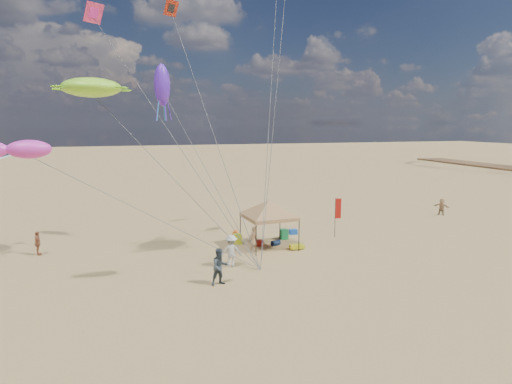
# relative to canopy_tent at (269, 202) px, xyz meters

# --- Properties ---
(ground) EXTENTS (280.00, 280.00, 0.00)m
(ground) POSITION_rel_canopy_tent_xyz_m (-1.38, -4.64, -3.03)
(ground) COLOR tan
(ground) RESTS_ON ground
(canopy_tent) EXTENTS (5.89, 5.89, 3.64)m
(canopy_tent) POSITION_rel_canopy_tent_xyz_m (0.00, 0.00, 0.00)
(canopy_tent) COLOR black
(canopy_tent) RESTS_ON ground
(feather_flag) EXTENTS (0.43, 0.11, 2.87)m
(feather_flag) POSITION_rel_canopy_tent_xyz_m (5.46, 0.97, -1.11)
(feather_flag) COLOR black
(feather_flag) RESTS_ON ground
(cooler_red) EXTENTS (0.54, 0.38, 0.38)m
(cooler_red) POSITION_rel_canopy_tent_xyz_m (-0.51, 0.52, -2.84)
(cooler_red) COLOR #AB1B0D
(cooler_red) RESTS_ON ground
(cooler_blue) EXTENTS (0.54, 0.38, 0.38)m
(cooler_blue) POSITION_rel_canopy_tent_xyz_m (2.78, 2.64, -2.84)
(cooler_blue) COLOR blue
(cooler_blue) RESTS_ON ground
(bag_navy) EXTENTS (0.69, 0.54, 0.36)m
(bag_navy) POSITION_rel_canopy_tent_xyz_m (0.56, 0.22, -2.85)
(bag_navy) COLOR #0E1F3F
(bag_navy) RESTS_ON ground
(bag_orange) EXTENTS (0.54, 0.69, 0.36)m
(bag_orange) POSITION_rel_canopy_tent_xyz_m (-1.37, 3.58, -2.85)
(bag_orange) COLOR #E94E0C
(bag_orange) RESTS_ON ground
(chair_green) EXTENTS (0.50, 0.50, 0.70)m
(chair_green) POSITION_rel_canopy_tent_xyz_m (1.67, 1.61, -2.68)
(chair_green) COLOR #1B994F
(chair_green) RESTS_ON ground
(chair_yellow) EXTENTS (0.50, 0.50, 0.70)m
(chair_yellow) POSITION_rel_canopy_tent_xyz_m (-1.77, 1.37, -2.68)
(chair_yellow) COLOR #BED818
(chair_yellow) RESTS_ON ground
(crate_grey) EXTENTS (0.34, 0.30, 0.28)m
(crate_grey) POSITION_rel_canopy_tent_xyz_m (1.58, -0.99, -2.89)
(crate_grey) COLOR slate
(crate_grey) RESTS_ON ground
(beach_cart) EXTENTS (0.90, 0.50, 0.24)m
(beach_cart) POSITION_rel_canopy_tent_xyz_m (1.57, -1.00, -2.83)
(beach_cart) COLOR yellow
(beach_cart) RESTS_ON ground
(person_near_a) EXTENTS (0.73, 0.62, 1.70)m
(person_near_a) POSITION_rel_canopy_tent_xyz_m (-1.32, -0.87, -2.19)
(person_near_a) COLOR tan
(person_near_a) RESTS_ON ground
(person_near_b) EXTENTS (1.05, 0.89, 1.89)m
(person_near_b) POSITION_rel_canopy_tent_xyz_m (-4.46, -5.58, -2.09)
(person_near_b) COLOR #354048
(person_near_b) RESTS_ON ground
(person_near_c) EXTENTS (1.32, 0.93, 1.86)m
(person_near_c) POSITION_rel_canopy_tent_xyz_m (-3.27, -3.07, -2.10)
(person_near_c) COLOR beige
(person_near_c) RESTS_ON ground
(person_far_a) EXTENTS (0.62, 0.96, 1.51)m
(person_far_a) POSITION_rel_canopy_tent_xyz_m (-14.17, 2.53, -2.28)
(person_far_a) COLOR #AE6843
(person_far_a) RESTS_ON ground
(person_far_c) EXTENTS (1.15, 1.41, 1.51)m
(person_far_c) POSITION_rel_canopy_tent_xyz_m (17.84, 5.04, -2.28)
(person_far_c) COLOR tan
(person_far_c) RESTS_ON ground
(turtle_kite) EXTENTS (3.96, 3.65, 1.06)m
(turtle_kite) POSITION_rel_canopy_tent_xyz_m (-10.36, -0.26, 6.96)
(turtle_kite) COLOR #A1FF2E
(turtle_kite) RESTS_ON ground
(fish_kite) EXTENTS (2.14, 1.56, 0.85)m
(fish_kite) POSITION_rel_canopy_tent_xyz_m (-12.93, -4.15, 3.86)
(fish_kite) COLOR #EE39C6
(fish_kite) RESTS_ON ground
(squid_kite) EXTENTS (1.16, 1.16, 2.66)m
(squid_kite) POSITION_rel_canopy_tent_xyz_m (-6.29, 2.93, 7.45)
(squid_kite) COLOR #6026DA
(squid_kite) RESTS_ON ground
(stunt_kite_pink) EXTENTS (1.37, 1.27, 1.19)m
(stunt_kite_pink) POSITION_rel_canopy_tent_xyz_m (-10.30, 5.47, 12.15)
(stunt_kite_pink) COLOR #FB356B
(stunt_kite_pink) RESTS_ON ground
(stunt_kite_red) EXTENTS (1.12, 0.96, 0.95)m
(stunt_kite_red) POSITION_rel_canopy_tent_xyz_m (-5.33, 5.04, 12.70)
(stunt_kite_red) COLOR red
(stunt_kite_red) RESTS_ON ground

